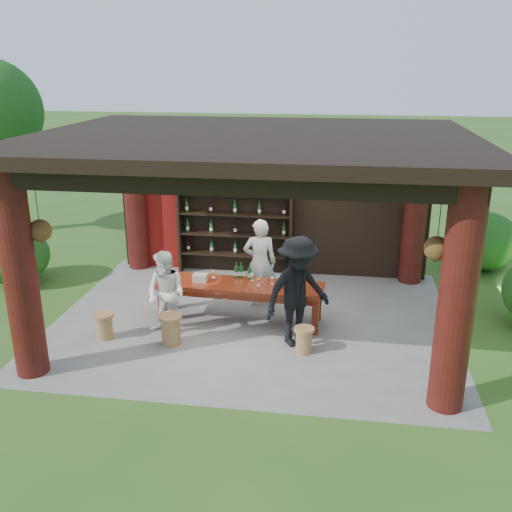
# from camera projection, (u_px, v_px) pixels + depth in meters

# --- Properties ---
(ground) EXTENTS (90.00, 90.00, 0.00)m
(ground) POSITION_uv_depth(u_px,v_px,m) (253.00, 320.00, 10.85)
(ground) COLOR #2D5119
(ground) RESTS_ON ground
(pavilion) EXTENTS (7.50, 6.00, 3.60)m
(pavilion) POSITION_uv_depth(u_px,v_px,m) (256.00, 206.00, 10.56)
(pavilion) COLOR slate
(pavilion) RESTS_ON ground
(wine_shelf) EXTENTS (2.62, 0.40, 2.30)m
(wine_shelf) POSITION_uv_depth(u_px,v_px,m) (235.00, 225.00, 12.88)
(wine_shelf) COLOR black
(wine_shelf) RESTS_ON ground
(tasting_table) EXTENTS (3.15, 0.93, 0.75)m
(tasting_table) POSITION_uv_depth(u_px,v_px,m) (240.00, 290.00, 10.62)
(tasting_table) COLOR #601B0D
(tasting_table) RESTS_ON ground
(stool_near_left) EXTENTS (0.41, 0.41, 0.54)m
(stool_near_left) POSITION_uv_depth(u_px,v_px,m) (171.00, 329.00, 9.84)
(stool_near_left) COLOR olive
(stool_near_left) RESTS_ON ground
(stool_near_right) EXTENTS (0.34, 0.34, 0.45)m
(stool_near_right) POSITION_uv_depth(u_px,v_px,m) (304.00, 339.00, 9.56)
(stool_near_right) COLOR olive
(stool_near_right) RESTS_ON ground
(stool_far_left) EXTENTS (0.36, 0.36, 0.47)m
(stool_far_left) POSITION_uv_depth(u_px,v_px,m) (105.00, 325.00, 10.06)
(stool_far_left) COLOR olive
(stool_far_left) RESTS_ON ground
(host) EXTENTS (0.71, 0.52, 1.79)m
(host) POSITION_uv_depth(u_px,v_px,m) (260.00, 263.00, 11.26)
(host) COLOR silver
(host) RESTS_ON ground
(guest_woman) EXTENTS (0.91, 0.82, 1.55)m
(guest_woman) POSITION_uv_depth(u_px,v_px,m) (166.00, 294.00, 10.03)
(guest_woman) COLOR white
(guest_woman) RESTS_ON ground
(guest_man) EXTENTS (1.43, 1.35, 1.94)m
(guest_man) POSITION_uv_depth(u_px,v_px,m) (298.00, 292.00, 9.65)
(guest_man) COLOR black
(guest_man) RESTS_ON ground
(table_bottles) EXTENTS (0.35, 0.14, 0.31)m
(table_bottles) POSITION_uv_depth(u_px,v_px,m) (242.00, 270.00, 10.81)
(table_bottles) COLOR #194C1E
(table_bottles) RESTS_ON tasting_table
(table_glasses) EXTENTS (1.76, 0.47, 0.15)m
(table_glasses) POSITION_uv_depth(u_px,v_px,m) (271.00, 281.00, 10.51)
(table_glasses) COLOR silver
(table_glasses) RESTS_ON tasting_table
(napkin_basket) EXTENTS (0.27, 0.19, 0.14)m
(napkin_basket) POSITION_uv_depth(u_px,v_px,m) (200.00, 278.00, 10.67)
(napkin_basket) COLOR #BF6672
(napkin_basket) RESTS_ON tasting_table
(shrubs) EXTENTS (14.24, 7.24, 1.36)m
(shrubs) POSITION_uv_depth(u_px,v_px,m) (370.00, 285.00, 11.06)
(shrubs) COLOR #194C14
(shrubs) RESTS_ON ground
(trees) EXTENTS (20.36, 10.97, 4.80)m
(trees) POSITION_uv_depth(u_px,v_px,m) (452.00, 133.00, 10.87)
(trees) COLOR #3F2819
(trees) RESTS_ON ground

